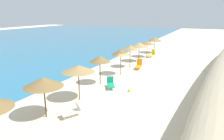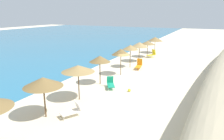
{
  "view_description": "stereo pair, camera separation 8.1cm",
  "coord_description": "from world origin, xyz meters",
  "px_view_note": "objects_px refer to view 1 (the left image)",
  "views": [
    {
      "loc": [
        -20.05,
        -7.6,
        6.72
      ],
      "look_at": [
        -1.04,
        1.43,
        1.05
      ],
      "focal_mm": 34.19,
      "sensor_mm": 36.0,
      "label": 1
    },
    {
      "loc": [
        -20.02,
        -7.67,
        6.72
      ],
      "look_at": [
        -1.04,
        1.43,
        1.05
      ],
      "focal_mm": 34.19,
      "sensor_mm": 36.0,
      "label": 2
    }
  ],
  "objects_px": {
    "lounge_chair_3": "(139,65)",
    "beach_umbrella_7": "(147,43)",
    "beach_umbrella_3": "(100,59)",
    "beach_ball": "(129,90)",
    "lounge_chair_2": "(73,111)",
    "beach_umbrella_2": "(78,69)",
    "beach_umbrella_6": "(139,45)",
    "beach_umbrella_8": "(155,39)",
    "lounge_chair_0": "(152,54)",
    "beach_umbrella_5": "(130,47)",
    "beach_umbrella_4": "(121,52)",
    "beach_umbrella_1": "(43,82)",
    "lounge_chair_1": "(111,83)"
  },
  "relations": [
    {
      "from": "lounge_chair_3",
      "to": "beach_umbrella_7",
      "type": "bearing_deg",
      "value": -89.49
    },
    {
      "from": "beach_umbrella_3",
      "to": "beach_ball",
      "type": "height_order",
      "value": "beach_umbrella_3"
    },
    {
      "from": "lounge_chair_3",
      "to": "beach_ball",
      "type": "height_order",
      "value": "lounge_chair_3"
    },
    {
      "from": "lounge_chair_2",
      "to": "beach_umbrella_2",
      "type": "bearing_deg",
      "value": -34.53
    },
    {
      "from": "beach_umbrella_6",
      "to": "beach_umbrella_3",
      "type": "bearing_deg",
      "value": 178.74
    },
    {
      "from": "beach_umbrella_3",
      "to": "beach_umbrella_8",
      "type": "xyz_separation_m",
      "value": [
        18.62,
        -0.5,
        -0.09
      ]
    },
    {
      "from": "lounge_chair_0",
      "to": "beach_ball",
      "type": "distance_m",
      "value": 15.7
    },
    {
      "from": "lounge_chair_2",
      "to": "beach_umbrella_3",
      "type": "bearing_deg",
      "value": -46.55
    },
    {
      "from": "beach_umbrella_5",
      "to": "lounge_chair_3",
      "type": "height_order",
      "value": "beach_umbrella_5"
    },
    {
      "from": "beach_umbrella_4",
      "to": "beach_umbrella_6",
      "type": "distance_m",
      "value": 7.25
    },
    {
      "from": "beach_umbrella_5",
      "to": "beach_umbrella_7",
      "type": "relative_size",
      "value": 1.14
    },
    {
      "from": "lounge_chair_2",
      "to": "beach_umbrella_7",
      "type": "bearing_deg",
      "value": -56.39
    },
    {
      "from": "beach_umbrella_1",
      "to": "beach_umbrella_4",
      "type": "height_order",
      "value": "beach_umbrella_4"
    },
    {
      "from": "beach_umbrella_5",
      "to": "beach_umbrella_2",
      "type": "bearing_deg",
      "value": -179.72
    },
    {
      "from": "beach_umbrella_7",
      "to": "lounge_chair_2",
      "type": "distance_m",
      "value": 21.43
    },
    {
      "from": "beach_umbrella_4",
      "to": "beach_ball",
      "type": "bearing_deg",
      "value": -148.36
    },
    {
      "from": "beach_umbrella_1",
      "to": "beach_ball",
      "type": "distance_m",
      "value": 7.91
    },
    {
      "from": "beach_umbrella_5",
      "to": "lounge_chair_2",
      "type": "height_order",
      "value": "beach_umbrella_5"
    },
    {
      "from": "beach_umbrella_8",
      "to": "lounge_chair_0",
      "type": "height_order",
      "value": "beach_umbrella_8"
    },
    {
      "from": "lounge_chair_2",
      "to": "beach_umbrella_5",
      "type": "bearing_deg",
      "value": -54.45
    },
    {
      "from": "lounge_chair_3",
      "to": "beach_ball",
      "type": "relative_size",
      "value": 6.33
    },
    {
      "from": "beach_umbrella_1",
      "to": "lounge_chair_0",
      "type": "height_order",
      "value": "beach_umbrella_1"
    },
    {
      "from": "beach_umbrella_3",
      "to": "beach_ball",
      "type": "distance_m",
      "value": 4.14
    },
    {
      "from": "beach_umbrella_2",
      "to": "lounge_chair_0",
      "type": "xyz_separation_m",
      "value": [
        18.89,
        -0.72,
        -2.04
      ]
    },
    {
      "from": "beach_umbrella_8",
      "to": "lounge_chair_1",
      "type": "distance_m",
      "value": 19.29
    },
    {
      "from": "beach_umbrella_1",
      "to": "beach_umbrella_5",
      "type": "relative_size",
      "value": 0.96
    },
    {
      "from": "beach_umbrella_2",
      "to": "beach_umbrella_7",
      "type": "relative_size",
      "value": 1.12
    },
    {
      "from": "lounge_chair_0",
      "to": "beach_umbrella_3",
      "type": "bearing_deg",
      "value": 114.43
    },
    {
      "from": "beach_umbrella_8",
      "to": "lounge_chair_2",
      "type": "bearing_deg",
      "value": -177.63
    },
    {
      "from": "beach_umbrella_1",
      "to": "lounge_chair_2",
      "type": "xyz_separation_m",
      "value": [
        0.85,
        -1.55,
        -2.03
      ]
    },
    {
      "from": "beach_umbrella_2",
      "to": "lounge_chair_0",
      "type": "distance_m",
      "value": 19.01
    },
    {
      "from": "beach_umbrella_4",
      "to": "lounge_chair_1",
      "type": "relative_size",
      "value": 1.98
    },
    {
      "from": "lounge_chair_2",
      "to": "lounge_chair_1",
      "type": "bearing_deg",
      "value": -58.17
    },
    {
      "from": "beach_umbrella_6",
      "to": "lounge_chair_3",
      "type": "height_order",
      "value": "beach_umbrella_6"
    },
    {
      "from": "beach_umbrella_6",
      "to": "beach_umbrella_4",
      "type": "bearing_deg",
      "value": -177.52
    },
    {
      "from": "lounge_chair_1",
      "to": "lounge_chair_0",
      "type": "bearing_deg",
      "value": -120.77
    },
    {
      "from": "beach_umbrella_4",
      "to": "lounge_chair_2",
      "type": "height_order",
      "value": "beach_umbrella_4"
    },
    {
      "from": "beach_umbrella_3",
      "to": "beach_umbrella_7",
      "type": "distance_m",
      "value": 14.64
    },
    {
      "from": "beach_umbrella_2",
      "to": "lounge_chair_1",
      "type": "distance_m",
      "value": 4.28
    },
    {
      "from": "beach_umbrella_5",
      "to": "lounge_chair_0",
      "type": "distance_m",
      "value": 7.74
    },
    {
      "from": "beach_umbrella_3",
      "to": "beach_umbrella_2",
      "type": "bearing_deg",
      "value": -175.26
    },
    {
      "from": "beach_umbrella_4",
      "to": "beach_umbrella_8",
      "type": "bearing_deg",
      "value": 0.21
    },
    {
      "from": "beach_umbrella_4",
      "to": "lounge_chair_1",
      "type": "height_order",
      "value": "beach_umbrella_4"
    },
    {
      "from": "lounge_chair_1",
      "to": "lounge_chair_2",
      "type": "distance_m",
      "value": 6.14
    },
    {
      "from": "lounge_chair_0",
      "to": "beach_ball",
      "type": "xyz_separation_m",
      "value": [
        -15.53,
        -2.26,
        -0.38
      ]
    },
    {
      "from": "beach_umbrella_8",
      "to": "lounge_chair_1",
      "type": "bearing_deg",
      "value": -177.33
    },
    {
      "from": "lounge_chair_3",
      "to": "beach_umbrella_8",
      "type": "bearing_deg",
      "value": -93.27
    },
    {
      "from": "beach_umbrella_1",
      "to": "beach_umbrella_8",
      "type": "bearing_deg",
      "value": -1.1
    },
    {
      "from": "beach_ball",
      "to": "beach_umbrella_5",
      "type": "bearing_deg",
      "value": 20.55
    },
    {
      "from": "beach_umbrella_6",
      "to": "beach_umbrella_7",
      "type": "relative_size",
      "value": 1.1
    }
  ]
}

